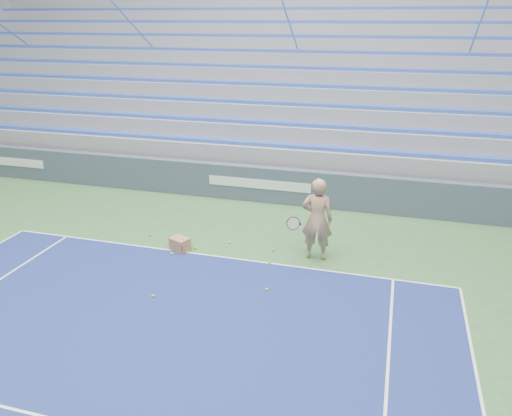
{
  "coord_description": "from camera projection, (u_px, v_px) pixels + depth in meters",
  "views": [
    {
      "loc": [
        3.87,
        1.88,
        5.36
      ],
      "look_at": [
        0.87,
        12.38,
        1.15
      ],
      "focal_mm": 35.0,
      "sensor_mm": 36.0,
      "label": 1
    }
  ],
  "objects": [
    {
      "name": "tennis_ball_3",
      "position": [
        172.0,
        254.0,
        11.97
      ],
      "size": [
        0.07,
        0.07,
        0.07
      ],
      "primitive_type": "sphere",
      "color": "#A7D42B",
      "rests_on": "ground"
    },
    {
      "name": "tennis_ball_6",
      "position": [
        267.0,
        289.0,
        10.4
      ],
      "size": [
        0.07,
        0.07,
        0.07
      ],
      "primitive_type": "sphere",
      "color": "#A7D42B",
      "rests_on": "ground"
    },
    {
      "name": "tennis_player",
      "position": [
        317.0,
        219.0,
        11.48
      ],
      "size": [
        0.98,
        0.87,
        1.98
      ],
      "color": "tan",
      "rests_on": "ground"
    },
    {
      "name": "ball_box",
      "position": [
        180.0,
        244.0,
        12.15
      ],
      "size": [
        0.53,
        0.48,
        0.33
      ],
      "color": "#A0724D",
      "rests_on": "ground"
    },
    {
      "name": "tennis_ball_5",
      "position": [
        230.0,
        242.0,
        12.58
      ],
      "size": [
        0.07,
        0.07,
        0.07
      ],
      "primitive_type": "sphere",
      "color": "#A7D42B",
      "rests_on": "ground"
    },
    {
      "name": "tennis_ball_2",
      "position": [
        153.0,
        296.0,
        10.15
      ],
      "size": [
        0.07,
        0.07,
        0.07
      ],
      "primitive_type": "sphere",
      "color": "#A7D42B",
      "rests_on": "ground"
    },
    {
      "name": "tennis_ball_1",
      "position": [
        273.0,
        250.0,
        12.17
      ],
      "size": [
        0.07,
        0.07,
        0.07
      ],
      "primitive_type": "sphere",
      "color": "#A7D42B",
      "rests_on": "ground"
    },
    {
      "name": "tennis_ball_7",
      "position": [
        270.0,
        262.0,
        11.55
      ],
      "size": [
        0.07,
        0.07,
        0.07
      ],
      "primitive_type": "sphere",
      "color": "#A7D42B",
      "rests_on": "ground"
    },
    {
      "name": "bleachers",
      "position": [
        299.0,
        97.0,
        19.77
      ],
      "size": [
        31.0,
        9.15,
        7.3
      ],
      "color": "gray",
      "rests_on": "ground"
    },
    {
      "name": "sponsor_barrier",
      "position": [
        260.0,
        184.0,
        15.29
      ],
      "size": [
        30.0,
        0.32,
        1.1
      ],
      "color": "#3C485B",
      "rests_on": "ground"
    },
    {
      "name": "tennis_ball_0",
      "position": [
        196.0,
        248.0,
        12.28
      ],
      "size": [
        0.07,
        0.07,
        0.07
      ],
      "primitive_type": "sphere",
      "color": "#A7D42B",
      "rests_on": "ground"
    },
    {
      "name": "tennis_ball_4",
      "position": [
        150.0,
        235.0,
        13.0
      ],
      "size": [
        0.07,
        0.07,
        0.07
      ],
      "primitive_type": "sphere",
      "color": "#A7D42B",
      "rests_on": "ground"
    }
  ]
}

